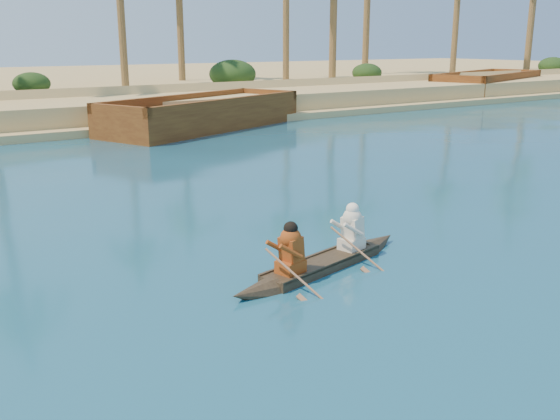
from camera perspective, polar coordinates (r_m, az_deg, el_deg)
sandy_embankment at (r=54.16m, az=-20.07°, el=10.43°), size 150.00×51.00×1.50m
shrub_cluster at (r=39.42m, az=-14.45°, el=10.41°), size 100.00×6.00×2.40m
canoe at (r=11.72m, az=3.92°, el=-4.23°), size 4.63×1.61×1.27m
barge_mid at (r=31.07m, az=-6.97°, el=8.59°), size 11.61×7.51×1.84m
barge_right at (r=53.10m, az=18.47°, el=10.73°), size 13.55×8.05×2.14m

